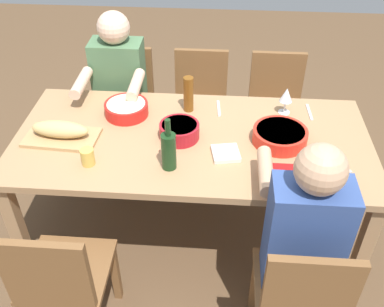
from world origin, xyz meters
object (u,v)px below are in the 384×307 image
(serving_bowl_greens, at_px, (280,135))
(beer_bottle, at_px, (188,94))
(dining_table, at_px, (192,149))
(cup_far_right, at_px, (88,157))
(serving_bowl_pasta, at_px, (126,108))
(chair_near_right, at_px, (127,100))
(chair_near_left, at_px, (275,105))
(chair_far_left, at_px, (301,295))
(serving_bowl_salad, at_px, (179,130))
(chair_far_right, at_px, (61,279))
(cutting_board, at_px, (62,137))
(wine_glass, at_px, (286,96))
(diner_far_left, at_px, (303,231))
(bread_loaf, at_px, (60,129))
(wine_bottle, at_px, (169,150))
(chair_near_center, at_px, (200,102))
(diner_near_right, at_px, (119,86))
(napkin_stack, at_px, (226,153))

(serving_bowl_greens, xyz_separation_m, beer_bottle, (0.52, -0.28, 0.07))
(dining_table, height_order, cup_far_right, cup_far_right)
(beer_bottle, xyz_separation_m, cup_far_right, (0.47, 0.55, -0.06))
(serving_bowl_pasta, distance_m, cup_far_right, 0.48)
(chair_near_right, distance_m, serving_bowl_greens, 1.33)
(chair_near_left, relative_size, chair_far_left, 1.00)
(chair_near_left, height_order, serving_bowl_salad, chair_near_left)
(chair_far_right, distance_m, serving_bowl_pasta, 1.05)
(cutting_board, bearing_deg, serving_bowl_pasta, -139.09)
(serving_bowl_salad, xyz_separation_m, wine_glass, (-0.60, -0.30, 0.07))
(diner_far_left, height_order, bread_loaf, diner_far_left)
(diner_far_left, bearing_deg, wine_bottle, -28.51)
(diner_far_left, bearing_deg, chair_far_right, 9.56)
(diner_far_left, relative_size, beer_bottle, 5.45)
(serving_bowl_greens, bearing_deg, chair_near_right, -37.60)
(chair_far_right, height_order, serving_bowl_pasta, chair_far_right)
(chair_near_right, distance_m, bread_loaf, 0.93)
(chair_near_center, distance_m, chair_near_right, 0.55)
(chair_near_left, bearing_deg, chair_far_left, 90.00)
(chair_near_center, xyz_separation_m, wine_glass, (-0.53, 0.49, 0.37))
(chair_far_right, xyz_separation_m, serving_bowl_pasta, (-0.14, -1.00, 0.30))
(chair_near_right, height_order, serving_bowl_salad, chair_near_right)
(serving_bowl_pasta, height_order, serving_bowl_salad, serving_bowl_salad)
(wine_bottle, bearing_deg, diner_near_right, -62.63)
(beer_bottle, distance_m, napkin_stack, 0.49)
(serving_bowl_pasta, bearing_deg, beer_bottle, -167.97)
(chair_near_left, distance_m, beer_bottle, 0.86)
(wine_bottle, relative_size, wine_glass, 1.75)
(diner_near_right, xyz_separation_m, beer_bottle, (-0.50, 0.32, 0.15))
(cutting_board, xyz_separation_m, cup_far_right, (-0.20, 0.20, 0.04))
(diner_far_left, bearing_deg, chair_near_left, -90.00)
(cutting_board, xyz_separation_m, wine_bottle, (-0.62, 0.20, 0.10))
(diner_far_left, height_order, wine_bottle, diner_far_left)
(beer_bottle, distance_m, cup_far_right, 0.73)
(diner_near_right, bearing_deg, serving_bowl_salad, 128.14)
(dining_table, xyz_separation_m, beer_bottle, (0.04, -0.28, 0.19))
(dining_table, distance_m, cup_far_right, 0.59)
(diner_far_left, xyz_separation_m, wine_glass, (0.01, -0.90, 0.16))
(napkin_stack, bearing_deg, chair_near_left, -110.94)
(chair_near_center, height_order, diner_far_left, diner_far_left)
(chair_near_left, xyz_separation_m, chair_near_center, (0.55, 0.00, 0.00))
(chair_far_right, height_order, serving_bowl_greens, chair_far_right)
(dining_table, relative_size, serving_bowl_pasta, 7.71)
(chair_far_right, bearing_deg, serving_bowl_pasta, -97.96)
(bread_loaf, relative_size, napkin_stack, 2.29)
(chair_near_right, bearing_deg, beer_bottle, 134.79)
(diner_far_left, relative_size, serving_bowl_greens, 4.04)
(dining_table, bearing_deg, wine_bottle, 69.50)
(serving_bowl_salad, bearing_deg, cup_far_right, 31.01)
(serving_bowl_greens, bearing_deg, diner_near_right, -30.59)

